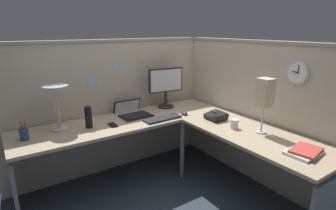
% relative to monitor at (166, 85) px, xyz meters
% --- Properties ---
extents(ground_plane, '(6.80, 6.80, 0.00)m').
position_rel_monitor_xyz_m(ground_plane, '(-0.25, -0.64, -1.02)').
color(ground_plane, '#2D3842').
extents(cubicle_wall_back, '(2.57, 0.12, 1.58)m').
position_rel_monitor_xyz_m(cubicle_wall_back, '(-0.62, 0.23, -0.23)').
color(cubicle_wall_back, '#B7AD99').
rests_on(cubicle_wall_back, ground).
extents(cubicle_wall_right, '(0.12, 2.37, 1.58)m').
position_rel_monitor_xyz_m(cubicle_wall_right, '(0.62, -0.90, -0.23)').
color(cubicle_wall_right, '#B7AD99').
rests_on(cubicle_wall_right, ground).
extents(desk, '(2.35, 2.15, 0.73)m').
position_rel_monitor_xyz_m(desk, '(-0.40, -0.69, -0.39)').
color(desk, tan).
rests_on(desk, ground).
extents(monitor, '(0.46, 0.20, 0.50)m').
position_rel_monitor_xyz_m(monitor, '(0.00, 0.00, 0.00)').
color(monitor, '#232326').
rests_on(monitor, desk).
extents(laptop, '(0.35, 0.39, 0.22)m').
position_rel_monitor_xyz_m(laptop, '(-0.49, -0.03, -0.27)').
color(laptop, black).
rests_on(laptop, desk).
extents(keyboard, '(0.43, 0.15, 0.02)m').
position_rel_monitor_xyz_m(keyboard, '(-0.29, -0.38, -0.28)').
color(keyboard, '#232326').
rests_on(keyboard, desk).
extents(computer_mouse, '(0.06, 0.10, 0.03)m').
position_rel_monitor_xyz_m(computer_mouse, '(0.01, -0.38, -0.28)').
color(computer_mouse, '#232326').
rests_on(computer_mouse, desk).
extents(desk_lamp_dome, '(0.24, 0.24, 0.44)m').
position_rel_monitor_xyz_m(desk_lamp_dome, '(-1.30, -0.06, 0.07)').
color(desk_lamp_dome, '#B7BABF').
rests_on(desk_lamp_dome, desk).
extents(pen_cup, '(0.08, 0.08, 0.18)m').
position_rel_monitor_xyz_m(pen_cup, '(-1.63, -0.15, -0.24)').
color(pen_cup, navy).
rests_on(pen_cup, desk).
extents(cell_phone, '(0.07, 0.15, 0.01)m').
position_rel_monitor_xyz_m(cell_phone, '(-0.83, -0.25, -0.29)').
color(cell_phone, black).
rests_on(cell_phone, desk).
extents(thermos_flask, '(0.07, 0.07, 0.22)m').
position_rel_monitor_xyz_m(thermos_flask, '(-1.05, -0.17, -0.18)').
color(thermos_flask, black).
rests_on(thermos_flask, desk).
extents(office_phone, '(0.20, 0.21, 0.11)m').
position_rel_monitor_xyz_m(office_phone, '(0.19, -0.71, -0.26)').
color(office_phone, black).
rests_on(office_phone, desk).
extents(book_stack, '(0.31, 0.24, 0.04)m').
position_rel_monitor_xyz_m(book_stack, '(0.19, -1.72, -0.27)').
color(book_stack, silver).
rests_on(book_stack, desk).
extents(desk_lamp_paper, '(0.13, 0.13, 0.53)m').
position_rel_monitor_xyz_m(desk_lamp_paper, '(0.29, -1.23, 0.09)').
color(desk_lamp_paper, '#B7BABF').
rests_on(desk_lamp_paper, desk).
extents(coffee_mug, '(0.08, 0.08, 0.10)m').
position_rel_monitor_xyz_m(coffee_mug, '(0.16, -1.01, -0.25)').
color(coffee_mug, silver).
rests_on(coffee_mug, desk).
extents(wall_clock, '(0.04, 0.22, 0.22)m').
position_rel_monitor_xyz_m(wall_clock, '(0.56, -1.36, 0.28)').
color(wall_clock, '#B7BABF').
extents(pinned_note_leftmost, '(0.08, 0.00, 0.06)m').
position_rel_monitor_xyz_m(pinned_note_leftmost, '(-0.57, 0.18, 0.25)').
color(pinned_note_leftmost, '#99B7E5').
extents(pinned_note_middle, '(0.10, 0.00, 0.10)m').
position_rel_monitor_xyz_m(pinned_note_middle, '(-0.87, 0.18, 0.09)').
color(pinned_note_middle, '#99B7E5').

